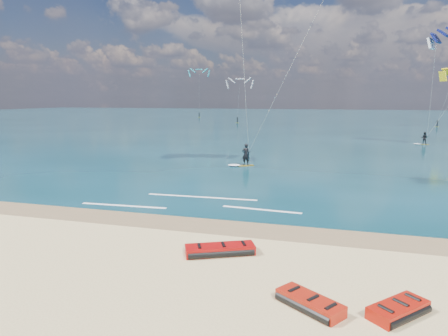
# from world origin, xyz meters

# --- Properties ---
(ground) EXTENTS (320.00, 320.00, 0.00)m
(ground) POSITION_xyz_m (0.00, 40.00, 0.00)
(ground) COLOR tan
(ground) RESTS_ON ground
(wet_sand_strip) EXTENTS (320.00, 2.40, 0.01)m
(wet_sand_strip) POSITION_xyz_m (0.00, 3.00, 0.00)
(wet_sand_strip) COLOR brown
(wet_sand_strip) RESTS_ON ground
(sea) EXTENTS (320.00, 200.00, 0.04)m
(sea) POSITION_xyz_m (0.00, 104.00, 0.02)
(sea) COLOR #092D35
(sea) RESTS_ON ground
(packed_kite_left) EXTENTS (3.19, 2.34, 0.44)m
(packed_kite_left) POSITION_xyz_m (3.49, -0.33, 0.00)
(packed_kite_left) COLOR #A50908
(packed_kite_left) RESTS_ON ground
(packed_kite_mid) EXTENTS (2.50, 2.22, 0.41)m
(packed_kite_mid) POSITION_xyz_m (7.19, -3.61, 0.00)
(packed_kite_mid) COLOR #A91B0B
(packed_kite_mid) RESTS_ON ground
(packed_kite_right) EXTENTS (2.28, 2.33, 0.42)m
(packed_kite_right) POSITION_xyz_m (9.66, -3.35, 0.00)
(packed_kite_right) COLOR #A61207
(packed_kite_right) RESTS_ON ground
(kitesurfer_main) EXTENTS (13.13, 9.88, 20.18)m
(kitesurfer_main) POSITION_xyz_m (2.47, 16.15, 10.23)
(kitesurfer_main) COLOR gold
(kitesurfer_main) RESTS_ON sea
(kitesurfer_far) EXTENTS (8.85, 7.36, 15.57)m
(kitesurfer_far) POSITION_xyz_m (20.43, 40.56, 8.11)
(kitesurfer_far) COLOR #B48B1B
(kitesurfer_far) RESTS_ON sea
(shoreline_foam) EXTENTS (12.60, 3.61, 0.01)m
(shoreline_foam) POSITION_xyz_m (-0.17, 6.65, 0.05)
(shoreline_foam) COLOR white
(shoreline_foam) RESTS_ON ground
(distant_kites) EXTENTS (68.31, 28.93, 14.45)m
(distant_kites) POSITION_xyz_m (-7.21, 85.97, 6.19)
(distant_kites) COLOR yellow
(distant_kites) RESTS_ON ground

